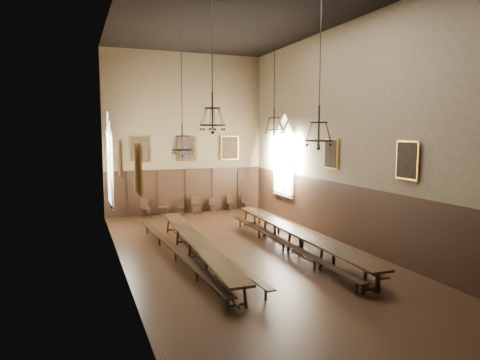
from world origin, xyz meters
TOP-DOWN VIEW (x-y plane):
  - floor at (0.00, 0.00)m, footprint 9.00×18.00m
  - ceiling at (0.00, 0.00)m, footprint 9.00×18.00m
  - wall_back at (0.00, 9.01)m, footprint 9.00×0.02m
  - wall_front at (0.00, -9.01)m, footprint 9.00×0.02m
  - wall_left at (-4.51, 0.00)m, footprint 0.02×18.00m
  - wall_right at (4.51, 0.00)m, footprint 0.02×18.00m
  - wainscot_panelling at (0.00, 0.00)m, footprint 9.00×18.00m
  - table_left at (-1.92, -0.00)m, footprint 1.06×10.19m
  - table_right at (2.03, -0.17)m, footprint 0.99×10.68m
  - bench_left_outer at (-2.63, 0.17)m, footprint 0.93×10.15m
  - bench_left_inner at (-1.37, -0.05)m, footprint 0.82×9.31m
  - bench_right_inner at (1.50, -0.23)m, footprint 0.30×10.03m
  - bench_right_outer at (2.54, 0.09)m, footprint 0.76×10.43m
  - chair_1 at (-2.40, 8.48)m, footprint 0.55×0.55m
  - chair_2 at (-1.43, 8.61)m, footprint 0.47×0.47m
  - chair_3 at (-0.45, 8.61)m, footprint 0.50×0.50m
  - chair_4 at (0.44, 8.51)m, footprint 0.48×0.48m
  - chair_5 at (1.45, 8.57)m, footprint 0.40×0.40m
  - chair_6 at (2.56, 8.61)m, footprint 0.46×0.46m
  - chair_7 at (3.47, 8.54)m, footprint 0.53×0.53m
  - chandelier_back_left at (-1.70, 2.70)m, footprint 0.89×0.89m
  - chandelier_back_right at (2.22, 2.18)m, footprint 0.79×0.79m
  - chandelier_front_left at (-2.05, -2.53)m, footprint 0.77×0.77m
  - chandelier_front_right at (1.79, -2.17)m, footprint 0.95×0.95m
  - portrait_back_0 at (-2.60, 8.88)m, footprint 1.10×0.12m
  - portrait_back_1 at (0.00, 8.88)m, footprint 1.10×0.12m
  - portrait_back_2 at (2.60, 8.88)m, footprint 1.10×0.12m
  - portrait_left_0 at (-4.38, 1.00)m, footprint 0.12×1.00m
  - portrait_left_1 at (-4.38, -3.50)m, footprint 0.12×1.00m
  - portrait_right_0 at (4.38, 1.00)m, footprint 0.12×1.00m
  - portrait_right_1 at (4.38, -3.50)m, footprint 0.12×1.00m
  - window_right at (4.43, 5.50)m, footprint 0.20×2.20m
  - window_left at (-4.43, 5.50)m, footprint 0.20×2.20m

SIDE VIEW (x-z plane):
  - floor at x=0.00m, z-range -0.02..0.00m
  - chair_5 at x=1.45m, z-range -0.17..0.69m
  - bench_left_inner at x=-1.37m, z-range 0.06..0.48m
  - chair_6 at x=2.56m, z-range -0.18..0.72m
  - chair_3 at x=-0.45m, z-range -0.18..0.72m
  - bench_right_inner at x=1.50m, z-range 0.06..0.51m
  - chair_7 at x=3.47m, z-range -0.19..0.77m
  - bench_left_outer at x=-2.63m, z-range 0.06..0.52m
  - bench_right_outer at x=2.54m, z-range 0.06..0.53m
  - chair_4 at x=0.44m, z-range -0.20..0.82m
  - chair_1 at x=-2.40m, z-range -0.20..0.83m
  - chair_2 at x=-1.43m, z-range -0.21..0.83m
  - table_left at x=-1.92m, z-range 0.00..0.79m
  - table_right at x=2.03m, z-range 0.00..0.83m
  - wainscot_panelling at x=0.00m, z-range 0.00..2.50m
  - window_right at x=4.43m, z-range 1.10..5.70m
  - window_left at x=-4.43m, z-range 1.10..5.70m
  - portrait_back_0 at x=-2.60m, z-range 3.00..4.40m
  - portrait_back_1 at x=0.00m, z-range 3.00..4.40m
  - portrait_back_2 at x=2.60m, z-range 3.00..4.40m
  - portrait_left_0 at x=-4.38m, z-range 3.05..4.35m
  - portrait_left_1 at x=-4.38m, z-range 3.05..4.35m
  - portrait_right_0 at x=4.38m, z-range 3.05..4.35m
  - portrait_right_1 at x=4.38m, z-range 3.05..4.35m
  - chandelier_back_left at x=-1.70m, z-range 1.58..6.85m
  - wall_back at x=0.00m, z-range 0.00..9.00m
  - wall_front at x=0.00m, z-range 0.00..9.00m
  - wall_left at x=-4.51m, z-range 0.00..9.00m
  - wall_right at x=4.51m, z-range 0.00..9.00m
  - chandelier_front_right at x=1.79m, z-range 2.22..7.05m
  - chandelier_back_right at x=2.22m, z-range 2.82..7.24m
  - chandelier_front_left at x=-2.05m, z-range 2.99..7.30m
  - ceiling at x=0.00m, z-range 9.00..9.02m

